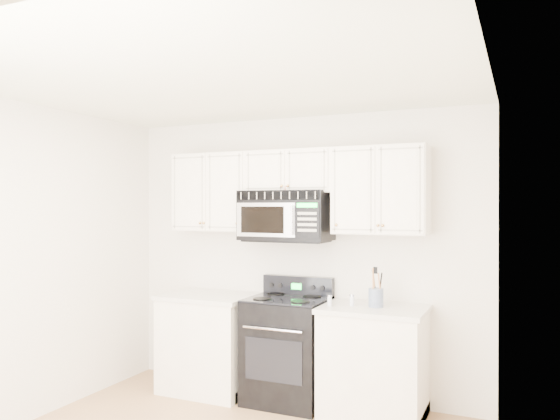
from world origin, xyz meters
The scene contains 9 objects.
room centered at (0.00, 0.00, 1.30)m, with size 3.51×3.51×2.61m.
base_cabinet_left centered at (-0.80, 1.44, 0.43)m, with size 0.86×0.65×0.92m.
base_cabinet_right centered at (0.80, 1.44, 0.43)m, with size 0.86×0.65×0.92m.
range centered at (0.00, 1.46, 0.48)m, with size 0.69×0.63×1.10m.
upper_cabinets centered at (0.00, 1.58, 1.93)m, with size 2.44×0.37×0.75m.
microwave centered at (-0.05, 1.54, 1.68)m, with size 0.82×0.46×0.45m.
utensil_crock centered at (0.82, 1.43, 1.00)m, with size 0.12×0.12×0.33m.
shaker_salt centered at (0.45, 1.32, 0.97)m, with size 0.04×0.04×0.09m.
shaker_pepper centered at (0.62, 1.41, 0.97)m, with size 0.04×0.04×0.10m.
Camera 1 is at (1.94, -3.03, 1.76)m, focal length 35.00 mm.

